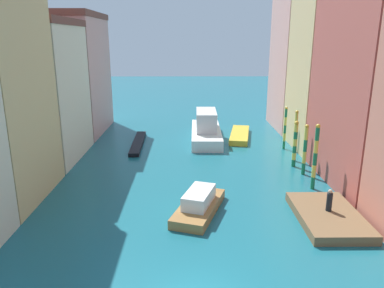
# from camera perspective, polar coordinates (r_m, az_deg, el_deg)

# --- Properties ---
(ground_plane) EXTENTS (154.00, 154.00, 0.00)m
(ground_plane) POSITION_cam_1_polar(r_m,az_deg,el_deg) (39.71, -0.09, -0.38)
(ground_plane) COLOR #196070
(building_left_2) EXTENTS (8.06, 9.80, 12.90)m
(building_left_2) POSITION_cam_1_polar(r_m,az_deg,el_deg) (37.66, -23.18, 7.51)
(building_left_2) COLOR beige
(building_left_2) RESTS_ON ground
(building_left_3) EXTENTS (8.06, 11.17, 14.07)m
(building_left_3) POSITION_cam_1_polar(r_m,az_deg,el_deg) (47.50, -18.46, 10.17)
(building_left_3) COLOR tan
(building_left_3) RESTS_ON ground
(building_right_2) EXTENTS (8.06, 8.23, 17.85)m
(building_right_2) POSITION_cam_1_polar(r_m,az_deg,el_deg) (40.89, 21.40, 11.76)
(building_right_2) COLOR #DBB77A
(building_right_2) RESTS_ON ground
(building_right_3) EXTENTS (8.06, 9.40, 18.18)m
(building_right_3) POSITION_cam_1_polar(r_m,az_deg,el_deg) (49.29, 17.58, 12.82)
(building_right_3) COLOR tan
(building_right_3) RESTS_ON ground
(waterfront_dock) EXTENTS (3.79, 6.28, 0.58)m
(waterfront_dock) POSITION_cam_1_polar(r_m,az_deg,el_deg) (25.45, 20.15, -10.34)
(waterfront_dock) COLOR brown
(waterfront_dock) RESTS_ON ground
(person_on_dock) EXTENTS (0.36, 0.36, 1.45)m
(person_on_dock) POSITION_cam_1_polar(r_m,az_deg,el_deg) (25.24, 20.36, -8.20)
(person_on_dock) COLOR black
(person_on_dock) RESTS_ON waterfront_dock
(mooring_pole_0) EXTENTS (0.33, 0.33, 5.11)m
(mooring_pole_0) POSITION_cam_1_polar(r_m,az_deg,el_deg) (29.34, 18.41, -1.83)
(mooring_pole_0) COLOR #197247
(mooring_pole_0) RESTS_ON ground
(mooring_pole_1) EXTENTS (0.33, 0.33, 4.35)m
(mooring_pole_1) POSITION_cam_1_polar(r_m,az_deg,el_deg) (32.36, 16.97, -0.78)
(mooring_pole_1) COLOR #197247
(mooring_pole_1) RESTS_ON ground
(mooring_pole_2) EXTENTS (0.38, 0.38, 4.20)m
(mooring_pole_2) POSITION_cam_1_polar(r_m,az_deg,el_deg) (34.18, 15.54, 0.08)
(mooring_pole_2) COLOR #197247
(mooring_pole_2) RESTS_ON ground
(mooring_pole_3) EXTENTS (0.31, 0.31, 4.82)m
(mooring_pole_3) POSITION_cam_1_polar(r_m,az_deg,el_deg) (35.76, 15.57, 1.28)
(mooring_pole_3) COLOR #197247
(mooring_pole_3) RESTS_ON ground
(mooring_pole_4) EXTENTS (0.28, 0.28, 4.47)m
(mooring_pole_4) POSITION_cam_1_polar(r_m,az_deg,el_deg) (39.45, 14.10, 2.45)
(mooring_pole_4) COLOR #197247
(mooring_pole_4) RESTS_ON ground
(vaporetto_white) EXTENTS (3.41, 10.39, 3.34)m
(vaporetto_white) POSITION_cam_1_polar(r_m,az_deg,el_deg) (42.14, 2.19, 2.30)
(vaporetto_white) COLOR white
(vaporetto_white) RESTS_ON ground
(gondola_black) EXTENTS (1.35, 8.99, 0.39)m
(gondola_black) POSITION_cam_1_polar(r_m,az_deg,el_deg) (40.72, -8.30, 0.15)
(gondola_black) COLOR black
(gondola_black) RESTS_ON ground
(motorboat_0) EXTENTS (3.89, 6.16, 1.54)m
(motorboat_0) POSITION_cam_1_polar(r_m,az_deg,el_deg) (24.84, 1.08, -9.21)
(motorboat_0) COLOR olive
(motorboat_0) RESTS_ON ground
(motorboat_1) EXTENTS (3.30, 7.80, 0.62)m
(motorboat_1) POSITION_cam_1_polar(r_m,az_deg,el_deg) (43.54, 7.34, 1.37)
(motorboat_1) COLOR gold
(motorboat_1) RESTS_ON ground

